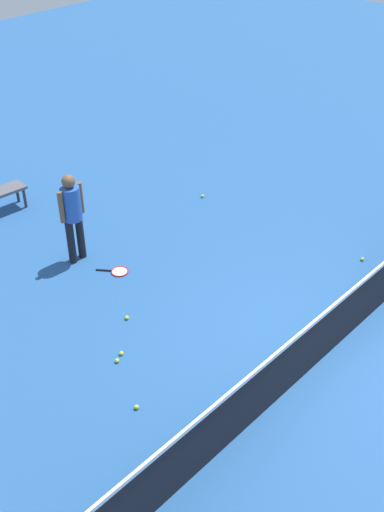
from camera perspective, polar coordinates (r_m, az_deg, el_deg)
name	(u,v)px	position (r m, az deg, el deg)	size (l,w,h in m)	color
ground_plane	(330,351)	(9.61, 12.54, -8.50)	(40.00, 40.00, 0.00)	#265693
court_net	(334,326)	(9.28, 12.93, -6.26)	(10.09, 0.09, 1.07)	#4C4C51
player_near_side	(72,211)	(10.88, -10.97, 4.08)	(0.52, 0.36, 1.70)	black
tennis_racket_near_player	(118,271)	(10.98, -6.81, -1.41)	(0.49, 0.57, 0.03)	red
tennis_ball_near_player	(137,407)	(8.62, -5.12, -13.67)	(0.07, 0.07, 0.07)	#C6E033
tennis_ball_by_net	(121,353)	(9.36, -6.52, -8.88)	(0.07, 0.07, 0.07)	#C6E033
tennis_ball_midcourt	(203,196)	(13.11, 0.97, 5.54)	(0.07, 0.07, 0.07)	#C6E033
tennis_ball_baseline	(127,318)	(9.95, -6.01, -5.66)	(0.07, 0.07, 0.07)	#C6E033
tennis_ball_stray_left	(117,361)	(9.26, -6.90, -9.53)	(0.07, 0.07, 0.07)	#C6E033
tennis_ball_stray_right	(362,259)	(11.58, 15.40, -0.27)	(0.07, 0.07, 0.07)	#C6E033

